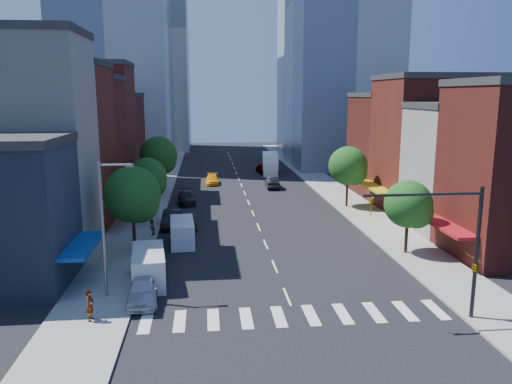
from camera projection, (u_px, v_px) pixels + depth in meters
The scene contains 33 objects.
ground at pixel (287, 297), 33.46m from camera, with size 220.00×220.00×0.00m, color black.
sidewalk_left at pixel (155, 189), 71.25m from camera, with size 5.00×120.00×0.15m, color gray.
sidewalk_right at pixel (327, 186), 73.74m from camera, with size 5.00×120.00×0.15m, color gray.
crosswalk at pixel (295, 316), 30.53m from camera, with size 19.00×3.00×0.01m, color silver.
bldg_left_1 at pixel (15, 148), 41.35m from camera, with size 12.00×8.00×18.00m, color beige.
bldg_left_2 at pixel (47, 149), 49.85m from camera, with size 12.00×9.00×16.00m, color maroon.
bldg_left_3 at pixel (70, 145), 58.24m from camera, with size 12.00×8.00×15.00m, color #551A15.
bldg_left_4 at pixel (86, 131), 66.35m from camera, with size 12.00×9.00×17.00m, color maroon.
bldg_left_5 at pixel (102, 140), 76.01m from camera, with size 12.00×10.00×13.00m, color #551A15.
bldg_right_1 at pixel (474, 170), 49.04m from camera, with size 12.00×8.00×12.00m, color beige.
bldg_right_2 at pixel (434, 146), 57.54m from camera, with size 12.00×10.00×15.00m, color maroon.
bldg_right_3 at pixel (400, 146), 67.50m from camera, with size 12.00×10.00×13.00m, color #551A15.
tower_ne at pixel (343, 1), 90.22m from camera, with size 18.00×20.00×60.00m, color #9EA5AD.
tower_far_w at pixel (150, 32), 119.04m from camera, with size 18.00×18.00×56.00m, color #9EA5AD.
traffic_signal at pixel (468, 254), 29.26m from camera, with size 7.24×2.24×8.00m.
streetlight at pixel (105, 221), 32.25m from camera, with size 2.25×0.25×9.00m.
tree_left_near at pixel (134, 197), 42.06m from camera, with size 4.80×4.80×7.30m.
tree_left_mid at pixel (148, 179), 52.86m from camera, with size 4.20×4.20×6.65m.
tree_left_far at pixel (160, 157), 66.40m from camera, with size 5.00×5.00×7.75m.
tree_right_near at pixel (410, 206), 41.55m from camera, with size 4.00×4.00×6.20m.
tree_right_far at pixel (349, 167), 59.00m from camera, with size 4.60×4.60×7.20m.
parked_car_front at pixel (143, 290), 32.52m from camera, with size 1.95×4.84×1.65m, color #BBBABF.
parked_car_second at pixel (172, 219), 51.07m from camera, with size 1.75×5.01×1.65m, color black.
parked_car_third at pixel (185, 222), 50.29m from camera, with size 2.15×4.66×1.29m, color #999999.
parked_car_rear at pixel (186, 197), 61.94m from camera, with size 2.13×5.23×1.52m, color black.
cargo_van_near at pixel (149, 267), 35.69m from camera, with size 2.85×5.80×2.38m.
cargo_van_far at pixel (182, 232), 45.05m from camera, with size 2.39×5.27×2.19m.
taxi at pixel (212, 180), 75.42m from camera, with size 1.96×4.81×1.40m, color #FFA70D.
traffic_car_oncoming at pixel (272, 182), 72.24m from camera, with size 1.75×5.02×1.65m, color black.
traffic_car_far at pixel (262, 168), 86.74m from camera, with size 1.81×4.49×1.53m, color #999999.
box_truck at pixel (270, 164), 85.08m from camera, with size 3.44×8.81×3.46m.
pedestrian_near at pixel (90, 305), 29.44m from camera, with size 0.70×0.46×1.91m, color #999999.
pedestrian_far at pixel (152, 228), 47.38m from camera, with size 0.74×0.58×1.52m, color #999999.
Camera 1 is at (-5.27, -31.11, 13.33)m, focal length 35.00 mm.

